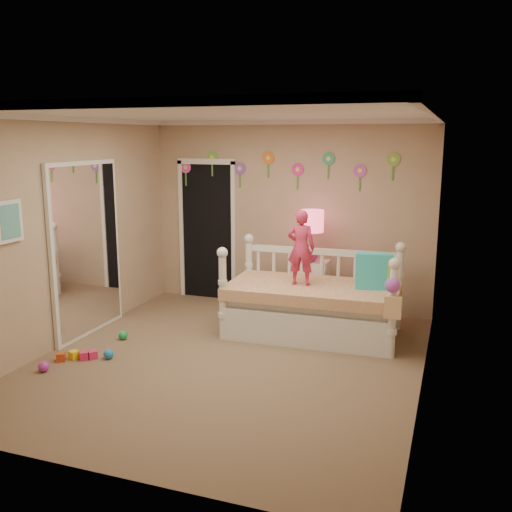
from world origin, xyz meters
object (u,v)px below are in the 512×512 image
at_px(daybed, 313,290).
at_px(nightstand, 311,288).
at_px(child, 301,248).
at_px(table_lamp, 312,227).

xyz_separation_m(daybed, nightstand, (-0.21, 0.72, -0.18)).
height_order(daybed, child, child).
xyz_separation_m(daybed, child, (-0.14, -0.05, 0.52)).
distance_m(daybed, child, 0.54).
bearing_deg(table_lamp, nightstand, 75.96).
xyz_separation_m(child, nightstand, (-0.06, 0.77, -0.70)).
bearing_deg(nightstand, child, -85.41).
distance_m(daybed, table_lamp, 0.99).
height_order(daybed, table_lamp, table_lamp).
bearing_deg(table_lamp, daybed, -74.01).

